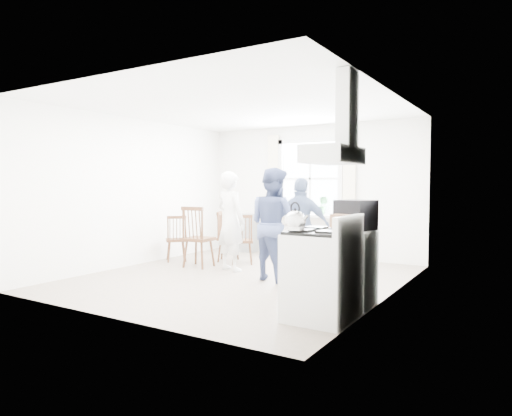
{
  "coord_description": "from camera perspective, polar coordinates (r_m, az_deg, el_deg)",
  "views": [
    {
      "loc": [
        3.82,
        -5.81,
        1.44
      ],
      "look_at": [
        0.13,
        0.2,
        1.07
      ],
      "focal_mm": 32.0,
      "sensor_mm": 36.0,
      "label": 1
    }
  ],
  "objects": [
    {
      "name": "person_right",
      "position": [
        7.21,
        5.72,
        -2.34
      ],
      "size": [
        1.03,
        1.03,
        1.54
      ],
      "primitive_type": "imported",
      "rotation": [
        0.0,
        0.0,
        3.29
      ],
      "color": "navy",
      "rests_on": "ground"
    },
    {
      "name": "person_mid",
      "position": [
        6.84,
        2.2,
        -2.02
      ],
      "size": [
        1.02,
        1.02,
        1.68
      ],
      "primitive_type": "imported",
      "rotation": [
        0.0,
        0.0,
        2.84
      ],
      "color": "#414D79",
      "rests_on": "ground"
    },
    {
      "name": "gas_stove",
      "position": [
        4.94,
        8.28,
        -8.17
      ],
      "size": [
        0.68,
        0.76,
        1.12
      ],
      "color": "white",
      "rests_on": "ground"
    },
    {
      "name": "potted_plant",
      "position": [
        8.9,
        8.35,
        0.32
      ],
      "size": [
        0.2,
        0.2,
        0.36
      ],
      "primitive_type": "imported",
      "rotation": [
        0.0,
        0.0,
        -0.03
      ],
      "color": "#2E6937",
      "rests_on": "window_assembly"
    },
    {
      "name": "shelf_unit",
      "position": [
        9.72,
        -1.13,
        -3.14
      ],
      "size": [
        0.4,
        0.3,
        0.8
      ],
      "primitive_type": "cube",
      "color": "gray",
      "rests_on": "ground"
    },
    {
      "name": "windsor_chair_c",
      "position": [
        8.58,
        -9.91,
        -3.14
      ],
      "size": [
        0.51,
        0.51,
        0.87
      ],
      "color": "#452716",
      "rests_on": "ground"
    },
    {
      "name": "person_left",
      "position": [
        7.57,
        -3.19,
        -1.67
      ],
      "size": [
        0.74,
        0.74,
        1.65
      ],
      "primitive_type": "imported",
      "rotation": [
        0.0,
        0.0,
        2.87
      ],
      "color": "white",
      "rests_on": "ground"
    },
    {
      "name": "room_shell",
      "position": [
        6.95,
        -1.79,
        1.85
      ],
      "size": [
        4.62,
        5.12,
        2.64
      ],
      "color": "gray",
      "rests_on": "ground"
    },
    {
      "name": "windsor_chair_a",
      "position": [
        8.15,
        -1.73,
        -3.26
      ],
      "size": [
        0.52,
        0.52,
        0.9
      ],
      "color": "#452716",
      "rests_on": "ground"
    },
    {
      "name": "windsor_chair_b",
      "position": [
        7.88,
        -7.65,
        -2.77
      ],
      "size": [
        0.49,
        0.48,
        1.07
      ],
      "color": "#452716",
      "rests_on": "ground"
    },
    {
      "name": "windsor_chair_d",
      "position": [
        8.56,
        -4.15,
        -2.84
      ],
      "size": [
        0.52,
        0.52,
        0.93
      ],
      "color": "#452716",
      "rests_on": "ground"
    },
    {
      "name": "low_cabinet",
      "position": [
        5.57,
        11.82,
        -7.3
      ],
      "size": [
        0.5,
        0.55,
        0.9
      ],
      "primitive_type": "cube",
      "color": "silver",
      "rests_on": "ground"
    },
    {
      "name": "cardboard_box",
      "position": [
        5.35,
        11.15,
        -1.81
      ],
      "size": [
        0.35,
        0.29,
        0.19
      ],
      "primitive_type": "cube",
      "rotation": [
        0.0,
        0.0,
        -0.29
      ],
      "color": "#9A694A",
      "rests_on": "low_cabinet"
    },
    {
      "name": "range_hood",
      "position": [
        4.81,
        10.19,
        8.45
      ],
      "size": [
        0.45,
        0.76,
        0.94
      ],
      "color": "silver",
      "rests_on": "room_shell"
    },
    {
      "name": "window_assembly",
      "position": [
        9.1,
        6.72,
        3.12
      ],
      "size": [
        1.88,
        0.24,
        1.7
      ],
      "color": "white",
      "rests_on": "room_shell"
    },
    {
      "name": "stereo_stack",
      "position": [
        5.51,
        12.33,
        -0.84
      ],
      "size": [
        0.48,
        0.46,
        0.35
      ],
      "color": "black",
      "rests_on": "low_cabinet"
    },
    {
      "name": "kettle",
      "position": [
        4.7,
        4.9,
        -1.73
      ],
      "size": [
        0.22,
        0.22,
        0.31
      ],
      "color": "silver",
      "rests_on": "gas_stove"
    }
  ]
}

